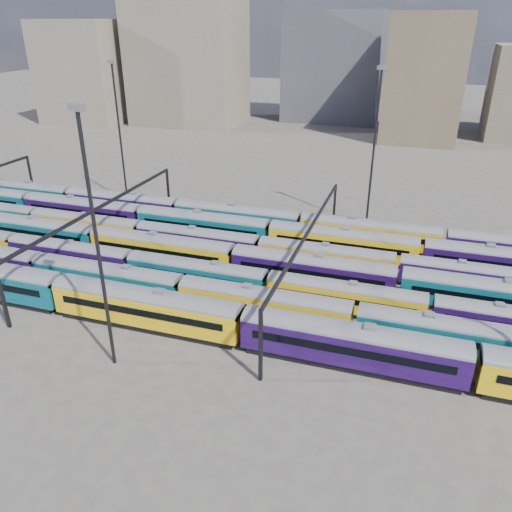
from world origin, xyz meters
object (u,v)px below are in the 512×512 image
(rake_0, at_px, (243,321))
(rake_1, at_px, (355,317))
(rake_2, at_px, (196,271))
(mast_2, at_px, (96,237))

(rake_0, relative_size, rake_1, 1.11)
(rake_1, xyz_separation_m, rake_2, (-20.96, 5.00, -0.20))
(rake_1, bearing_deg, rake_0, -155.77)
(rake_0, bearing_deg, rake_1, 24.23)
(rake_0, xyz_separation_m, rake_2, (-9.85, 10.00, -0.50))
(rake_0, height_order, rake_2, rake_0)
(rake_2, bearing_deg, mast_2, -95.39)
(rake_0, xyz_separation_m, mast_2, (-11.45, -7.00, 11.01))
(rake_0, height_order, mast_2, mast_2)
(rake_1, height_order, mast_2, mast_2)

